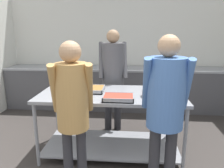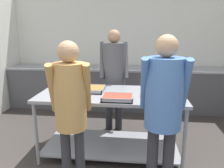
% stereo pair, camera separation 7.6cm
% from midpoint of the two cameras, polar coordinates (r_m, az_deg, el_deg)
% --- Properties ---
extents(wall_rear, '(5.07, 0.06, 2.65)m').
position_cam_midpoint_polar(wall_rear, '(5.03, 3.39, 9.64)').
color(wall_rear, silver).
rests_on(wall_rear, ground_plane).
extents(back_counter, '(4.91, 0.65, 0.91)m').
position_cam_midpoint_polar(back_counter, '(4.81, 3.01, -1.07)').
color(back_counter, '#4C4C51').
rests_on(back_counter, ground_plane).
extents(serving_counter, '(1.91, 0.89, 0.88)m').
position_cam_midpoint_polar(serving_counter, '(3.01, 0.51, -7.58)').
color(serving_counter, gray).
rests_on(serving_counter, ground_plane).
extents(plate_stack, '(0.26, 0.26, 0.07)m').
position_cam_midpoint_polar(plate_stack, '(3.06, -11.79, -1.21)').
color(plate_stack, white).
rests_on(plate_stack, serving_counter).
extents(serving_tray_vegetables, '(0.38, 0.34, 0.05)m').
position_cam_midpoint_polar(serving_tray_vegetables, '(3.03, -5.04, -1.34)').
color(serving_tray_vegetables, gray).
rests_on(serving_tray_vegetables, serving_counter).
extents(serving_tray_roast, '(0.37, 0.27, 0.05)m').
position_cam_midpoint_polar(serving_tray_roast, '(2.64, 2.29, -3.61)').
color(serving_tray_roast, gray).
rests_on(serving_tray_roast, serving_counter).
extents(sauce_pan, '(0.46, 0.32, 0.09)m').
position_cam_midpoint_polar(sauce_pan, '(2.80, 11.77, -2.32)').
color(sauce_pan, gray).
rests_on(sauce_pan, serving_counter).
extents(guest_serving_left, '(0.46, 0.38, 1.60)m').
position_cam_midpoint_polar(guest_serving_left, '(2.21, -9.84, -4.71)').
color(guest_serving_left, '#2D2D33').
rests_on(guest_serving_left, ground_plane).
extents(guest_serving_right, '(0.47, 0.36, 1.66)m').
position_cam_midpoint_polar(guest_serving_right, '(2.19, 14.29, -4.40)').
color(guest_serving_right, '#2D2D33').
rests_on(guest_serving_right, ground_plane).
extents(cook_behind_counter, '(0.50, 0.38, 1.71)m').
position_cam_midpoint_polar(cook_behind_counter, '(3.60, 1.12, 3.59)').
color(cook_behind_counter, '#2D2D33').
rests_on(cook_behind_counter, ground_plane).
extents(water_bottle, '(0.08, 0.08, 0.28)m').
position_cam_midpoint_polar(water_bottle, '(4.87, -9.90, 5.90)').
color(water_bottle, '#23602D').
rests_on(water_bottle, back_counter).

